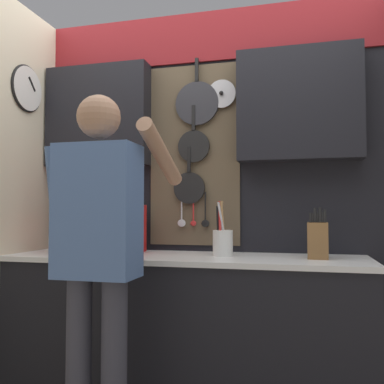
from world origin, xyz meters
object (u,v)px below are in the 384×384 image
microwave (102,229)px  utensil_crock (223,241)px  knife_block (318,240)px  person (99,239)px

microwave → utensil_crock: bearing=0.0°
microwave → knife_block: bearing=0.0°
microwave → utensil_crock: size_ratio=1.45×
knife_block → person: size_ratio=0.17×
utensil_crock → knife_block: bearing=0.0°
person → knife_block: bearing=31.4°
knife_block → utensil_crock: 0.54m
microwave → person: person is taller
microwave → person: 0.69m
microwave → utensil_crock: (0.77, 0.00, -0.06)m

